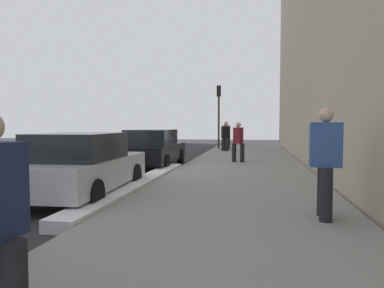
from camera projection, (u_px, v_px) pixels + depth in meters
ground_plane at (155, 169)px, 13.71m from camera, size 56.00×56.00×0.00m
sidewalk at (243, 169)px, 13.15m from camera, size 28.00×4.60×0.15m
lane_stripe_centre at (78, 168)px, 14.26m from camera, size 28.00×0.14×0.01m
snow_bank_curb at (140, 184)px, 9.63m from camera, size 8.32×0.56×0.22m
parked_car_silver at (82, 165)px, 8.46m from camera, size 4.46×2.02×1.51m
parked_car_black at (153, 148)px, 14.37m from camera, size 4.58×1.95×1.51m
pedestrian_tan_coat at (226, 134)px, 23.05m from camera, size 0.56×0.53×1.75m
pedestrian_black_coat at (226, 136)px, 21.28m from camera, size 0.49×0.53×1.67m
pedestrian_burgundy_coat at (238, 141)px, 14.96m from camera, size 0.52×0.53×1.66m
pedestrian_blue_coat at (325, 160)px, 5.93m from camera, size 0.60×0.52×1.84m
traffic_light_pole at (219, 106)px, 23.58m from camera, size 0.35×0.26×4.11m
rolling_suitcase at (224, 146)px, 21.82m from camera, size 0.34×0.22×0.92m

